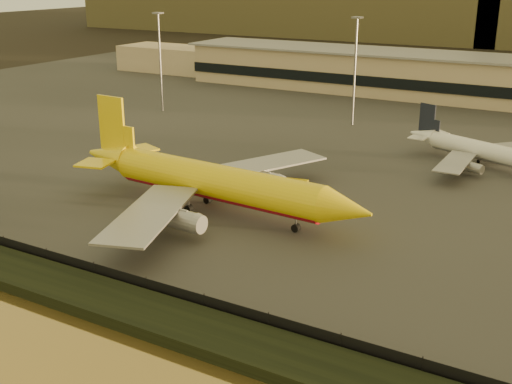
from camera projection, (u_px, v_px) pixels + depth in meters
ground at (197, 253)px, 85.63m from camera, size 900.00×900.00×0.00m
embankment at (110, 302)px, 71.47m from camera, size 320.00×7.00×1.40m
tarmac at (411, 118)px, 163.41m from camera, size 320.00×220.00×0.20m
perimeter_fence at (133, 283)px, 74.55m from camera, size 300.00×0.05×2.20m
terminal_building at (396, 73)px, 193.26m from camera, size 202.00×25.00×12.60m
apron_light_masts at (458, 71)px, 134.85m from camera, size 152.20×12.20×25.40m
dhl_cargo_jet at (212, 182)px, 98.36m from camera, size 53.15×51.99×15.88m
white_narrowbody_jet at (485, 152)px, 121.43m from camera, size 33.51×31.65×10.02m
gse_vehicle_yellow at (297, 185)px, 109.55m from camera, size 4.00×2.32×1.70m
gse_vehicle_white at (256, 176)px, 114.41m from camera, size 3.59×1.93×1.55m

